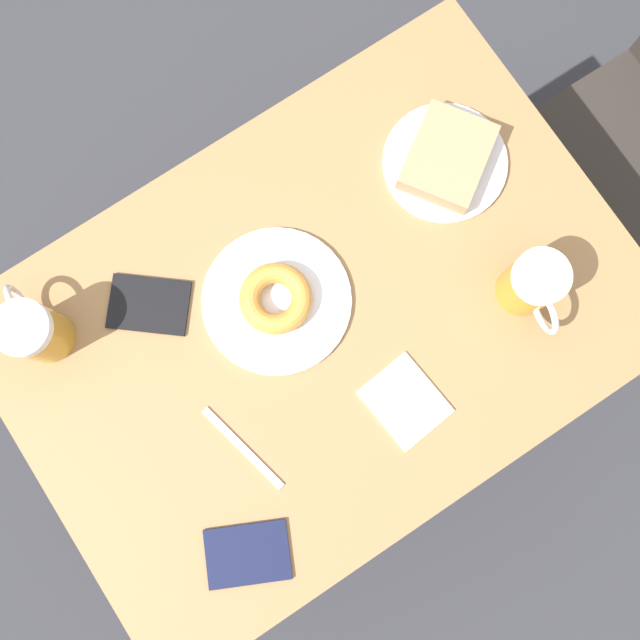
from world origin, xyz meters
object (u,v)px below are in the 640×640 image
beer_mug_center (533,285)px  napkin_folded (405,401)px  fork (243,448)px  plate_with_cake (446,159)px  passport_near_edge (149,305)px  beer_mug_left (34,330)px  passport_far_edge (248,554)px  plate_with_donut (276,300)px

beer_mug_center → napkin_folded: bearing=-80.9°
fork → plate_with_cake: bearing=111.5°
napkin_folded → fork: size_ratio=0.77×
napkin_folded → passport_near_edge: passport_near_edge is taller
beer_mug_center → beer_mug_left: bearing=-118.1°
passport_far_edge → fork: bearing=150.3°
plate_with_cake → passport_far_edge: size_ratio=1.35×
beer_mug_center → napkin_folded: 0.26m
plate_with_cake → plate_with_donut: bearing=-83.3°
plate_with_donut → passport_near_edge: size_ratio=1.56×
plate_with_cake → beer_mug_left: 0.69m
passport_near_edge → passport_far_edge: same height
plate_with_donut → plate_with_cake: bearing=96.7°
plate_with_donut → napkin_folded: 0.26m
plate_with_donut → passport_near_edge: (-0.11, -0.17, -0.01)m
plate_with_donut → beer_mug_left: size_ratio=1.88×
napkin_folded → fork: 0.26m
fork → passport_far_edge: 0.16m
plate_with_cake → beer_mug_center: beer_mug_center is taller
plate_with_cake → plate_with_donut: (0.04, -0.35, -0.00)m
beer_mug_left → passport_far_edge: beer_mug_left is taller
beer_mug_left → fork: size_ratio=0.76×
plate_with_donut → beer_mug_center: size_ratio=1.89×
fork → beer_mug_left: bearing=-152.9°
napkin_folded → passport_near_edge: 0.43m
fork → passport_near_edge: passport_near_edge is taller
fork → passport_far_edge: bearing=-29.7°
beer_mug_left → plate_with_cake: bearing=80.8°
beer_mug_left → napkin_folded: (0.40, 0.41, -0.06)m
plate_with_cake → plate_with_donut: size_ratio=0.86×
plate_with_cake → beer_mug_left: bearing=-99.2°
plate_with_cake → fork: plate_with_cake is taller
beer_mug_left → passport_near_edge: (0.05, 0.16, -0.06)m
plate_with_cake → passport_near_edge: (-0.06, -0.53, -0.02)m
beer_mug_left → beer_mug_center: size_ratio=1.01×
beer_mug_left → passport_far_edge: size_ratio=0.84×
beer_mug_center → fork: size_ratio=0.75×
passport_far_edge → beer_mug_left: bearing=-169.6°
passport_near_edge → passport_far_edge: 0.41m
plate_with_cake → napkin_folded: (0.28, -0.27, -0.02)m
beer_mug_left → beer_mug_center: (0.35, 0.67, 0.00)m
plate_with_donut → napkin_folded: plate_with_donut is taller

